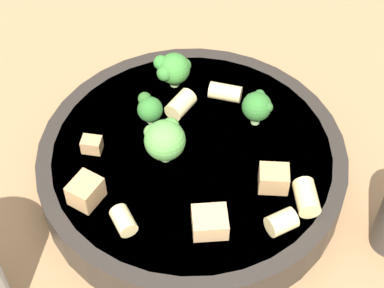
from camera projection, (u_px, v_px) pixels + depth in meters
ground_plane at (192, 179)px, 0.59m from camera, size 2.00×2.00×0.00m
pasta_bowl at (192, 164)px, 0.57m from camera, size 0.27×0.27×0.04m
broccoli_floret_0 at (257, 106)px, 0.56m from camera, size 0.03×0.03×0.03m
broccoli_floret_1 at (165, 139)px, 0.53m from camera, size 0.03×0.03×0.04m
broccoli_floret_2 at (150, 108)px, 0.57m from camera, size 0.02×0.03×0.03m
broccoli_floret_3 at (173, 69)px, 0.59m from camera, size 0.03×0.03×0.04m
rigatoni_0 at (225, 92)px, 0.59m from camera, size 0.03×0.03×0.02m
rigatoni_1 at (181, 105)px, 0.58m from camera, size 0.03×0.03×0.02m
rigatoni_2 at (124, 221)px, 0.50m from camera, size 0.02×0.02×0.02m
rigatoni_3 at (306, 197)px, 0.51m from camera, size 0.02×0.03×0.02m
rigatoni_4 at (282, 222)px, 0.50m from camera, size 0.02×0.02×0.02m
chicken_chunk_0 at (92, 145)px, 0.55m from camera, size 0.02×0.02×0.01m
chicken_chunk_1 at (86, 191)px, 0.51m from camera, size 0.03×0.03×0.02m
chicken_chunk_2 at (210, 222)px, 0.50m from camera, size 0.03×0.03×0.02m
chicken_chunk_3 at (274, 179)px, 0.52m from camera, size 0.03×0.03×0.02m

